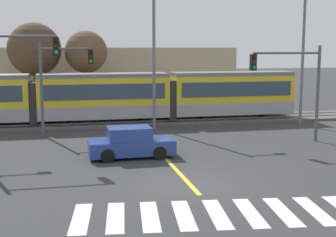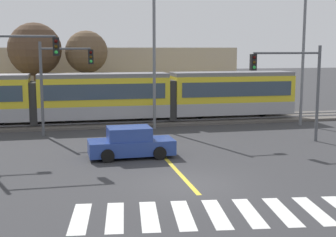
# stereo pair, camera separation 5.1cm
# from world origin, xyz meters

# --- Properties ---
(ground_plane) EXTENTS (200.00, 200.00, 0.00)m
(ground_plane) POSITION_xyz_m (0.00, 0.00, 0.00)
(ground_plane) COLOR #333335
(track_bed) EXTENTS (120.00, 4.00, 0.18)m
(track_bed) POSITION_xyz_m (0.00, 15.72, 0.09)
(track_bed) COLOR #56514C
(track_bed) RESTS_ON ground
(rail_near) EXTENTS (120.00, 0.08, 0.10)m
(rail_near) POSITION_xyz_m (0.00, 15.00, 0.23)
(rail_near) COLOR #939399
(rail_near) RESTS_ON track_bed
(rail_far) EXTENTS (120.00, 0.08, 0.10)m
(rail_far) POSITION_xyz_m (0.00, 16.44, 0.23)
(rail_far) COLOR #939399
(rail_far) RESTS_ON track_bed
(light_rail_tram) EXTENTS (28.00, 2.64, 3.43)m
(light_rail_tram) POSITION_xyz_m (-2.06, 15.71, 2.05)
(light_rail_tram) COLOR #9E9EA3
(light_rail_tram) RESTS_ON track_bed
(crosswalk_stripe_0) EXTENTS (0.90, 2.85, 0.01)m
(crosswalk_stripe_0) POSITION_xyz_m (-4.37, -2.76, 0.00)
(crosswalk_stripe_0) COLOR silver
(crosswalk_stripe_0) RESTS_ON ground
(crosswalk_stripe_1) EXTENTS (0.90, 2.85, 0.01)m
(crosswalk_stripe_1) POSITION_xyz_m (-3.27, -2.90, 0.00)
(crosswalk_stripe_1) COLOR silver
(crosswalk_stripe_1) RESTS_ON ground
(crosswalk_stripe_2) EXTENTS (0.90, 2.85, 0.01)m
(crosswalk_stripe_2) POSITION_xyz_m (-2.18, -3.03, 0.00)
(crosswalk_stripe_2) COLOR silver
(crosswalk_stripe_2) RESTS_ON ground
(crosswalk_stripe_3) EXTENTS (0.90, 2.85, 0.01)m
(crosswalk_stripe_3) POSITION_xyz_m (-1.09, -3.17, 0.00)
(crosswalk_stripe_3) COLOR silver
(crosswalk_stripe_3) RESTS_ON ground
(crosswalk_stripe_4) EXTENTS (0.90, 2.85, 0.01)m
(crosswalk_stripe_4) POSITION_xyz_m (0.00, -3.31, 0.00)
(crosswalk_stripe_4) COLOR silver
(crosswalk_stripe_4) RESTS_ON ground
(crosswalk_stripe_5) EXTENTS (0.90, 2.85, 0.01)m
(crosswalk_stripe_5) POSITION_xyz_m (1.09, -3.44, 0.00)
(crosswalk_stripe_5) COLOR silver
(crosswalk_stripe_5) RESTS_ON ground
(crosswalk_stripe_6) EXTENTS (0.90, 2.85, 0.01)m
(crosswalk_stripe_6) POSITION_xyz_m (2.18, -3.58, 0.00)
(crosswalk_stripe_6) COLOR silver
(crosswalk_stripe_6) RESTS_ON ground
(crosswalk_stripe_7) EXTENTS (0.90, 2.85, 0.01)m
(crosswalk_stripe_7) POSITION_xyz_m (3.27, -3.72, 0.00)
(crosswalk_stripe_7) COLOR silver
(crosswalk_stripe_7) RESTS_ON ground
(lane_centre_line) EXTENTS (0.20, 15.03, 0.01)m
(lane_centre_line) POSITION_xyz_m (0.00, 6.21, 0.00)
(lane_centre_line) COLOR gold
(lane_centre_line) RESTS_ON ground
(sedan_crossing) EXTENTS (4.23, 1.97, 1.52)m
(sedan_crossing) POSITION_xyz_m (-1.62, 5.29, 0.70)
(sedan_crossing) COLOR #284293
(sedan_crossing) RESTS_ON ground
(traffic_light_mid_right) EXTENTS (4.25, 0.38, 5.51)m
(traffic_light_mid_right) POSITION_xyz_m (7.91, 6.94, 3.69)
(traffic_light_mid_right) COLOR #515459
(traffic_light_mid_right) RESTS_ON ground
(traffic_light_mid_left) EXTENTS (4.25, 0.38, 6.44)m
(traffic_light_mid_left) POSITION_xyz_m (-7.68, 6.77, 4.24)
(traffic_light_mid_left) COLOR #515459
(traffic_light_mid_left) RESTS_ON ground
(traffic_light_far_left) EXTENTS (3.25, 0.38, 5.75)m
(traffic_light_far_left) POSITION_xyz_m (-5.00, 12.11, 3.78)
(traffic_light_far_left) COLOR #515459
(traffic_light_far_left) RESTS_ON ground
(street_lamp_centre) EXTENTS (2.14, 0.28, 9.21)m
(street_lamp_centre) POSITION_xyz_m (1.27, 13.21, 5.18)
(street_lamp_centre) COLOR slate
(street_lamp_centre) RESTS_ON ground
(street_lamp_east) EXTENTS (2.41, 0.28, 9.33)m
(street_lamp_east) POSITION_xyz_m (11.57, 12.39, 5.28)
(street_lamp_east) COLOR slate
(street_lamp_east) RESTS_ON ground
(bare_tree_west) EXTENTS (4.12, 4.12, 7.32)m
(bare_tree_west) POSITION_xyz_m (-6.91, 20.66, 5.24)
(bare_tree_west) COLOR brown
(bare_tree_west) RESTS_ON ground
(bare_tree_east) EXTENTS (3.33, 3.33, 6.73)m
(bare_tree_east) POSITION_xyz_m (-2.97, 20.35, 5.03)
(bare_tree_east) COLOR brown
(bare_tree_east) RESTS_ON ground
(building_backdrop_far) EXTENTS (22.48, 6.00, 5.40)m
(building_backdrop_far) POSITION_xyz_m (-0.16, 27.39, 2.70)
(building_backdrop_far) COLOR tan
(building_backdrop_far) RESTS_ON ground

